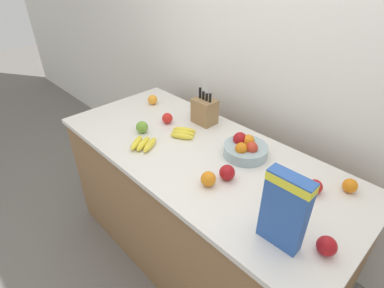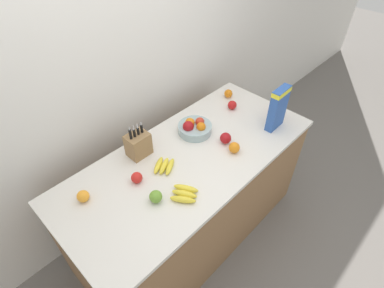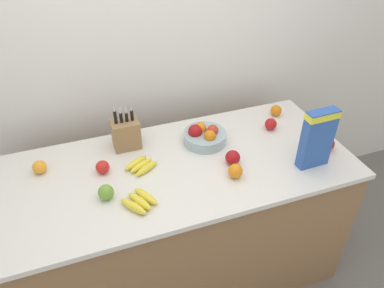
{
  "view_description": "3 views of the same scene",
  "coord_description": "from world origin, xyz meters",
  "px_view_note": "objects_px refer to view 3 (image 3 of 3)",
  "views": [
    {
      "loc": [
        1.03,
        -1.05,
        1.92
      ],
      "look_at": [
        -0.02,
        -0.04,
        0.98
      ],
      "focal_mm": 28.0,
      "sensor_mm": 36.0,
      "label": 1
    },
    {
      "loc": [
        -1.05,
        -1.04,
        2.38
      ],
      "look_at": [
        0.02,
        0.01,
        1.02
      ],
      "focal_mm": 28.0,
      "sensor_mm": 36.0,
      "label": 2
    },
    {
      "loc": [
        -0.47,
        -1.51,
        2.22
      ],
      "look_at": [
        0.08,
        0.01,
        1.04
      ],
      "focal_mm": 35.0,
      "sensor_mm": 36.0,
      "label": 3
    }
  ],
  "objects_px": {
    "apple_front": "(106,192)",
    "apple_by_knife_block": "(233,158)",
    "apple_near_bananas": "(328,144)",
    "apple_rear": "(271,124)",
    "orange_near_bowl": "(40,167)",
    "banana_bunch_right": "(141,165)",
    "knife_block": "(126,134)",
    "banana_bunch_left": "(140,201)",
    "cereal_box": "(318,137)",
    "orange_back_center": "(235,171)",
    "orange_front_left": "(276,110)",
    "apple_leftmost": "(103,167)",
    "fruit_bowl": "(204,136)"
  },
  "relations": [
    {
      "from": "apple_near_bananas",
      "to": "apple_leftmost",
      "type": "distance_m",
      "value": 1.26
    },
    {
      "from": "banana_bunch_right",
      "to": "orange_back_center",
      "type": "bearing_deg",
      "value": -27.86
    },
    {
      "from": "apple_rear",
      "to": "apple_leftmost",
      "type": "height_order",
      "value": "same"
    },
    {
      "from": "apple_by_knife_block",
      "to": "knife_block",
      "type": "bearing_deg",
      "value": 145.12
    },
    {
      "from": "knife_block",
      "to": "orange_near_bowl",
      "type": "relative_size",
      "value": 3.64
    },
    {
      "from": "apple_near_bananas",
      "to": "apple_rear",
      "type": "distance_m",
      "value": 0.36
    },
    {
      "from": "apple_near_bananas",
      "to": "apple_rear",
      "type": "relative_size",
      "value": 1.07
    },
    {
      "from": "apple_front",
      "to": "apple_leftmost",
      "type": "height_order",
      "value": "apple_front"
    },
    {
      "from": "apple_leftmost",
      "to": "orange_near_bowl",
      "type": "relative_size",
      "value": 0.98
    },
    {
      "from": "cereal_box",
      "to": "banana_bunch_left",
      "type": "xyz_separation_m",
      "value": [
        -0.96,
        0.02,
        -0.16
      ]
    },
    {
      "from": "banana_bunch_right",
      "to": "orange_near_bowl",
      "type": "height_order",
      "value": "orange_near_bowl"
    },
    {
      "from": "orange_near_bowl",
      "to": "orange_back_center",
      "type": "bearing_deg",
      "value": -21.77
    },
    {
      "from": "apple_leftmost",
      "to": "orange_near_bowl",
      "type": "xyz_separation_m",
      "value": [
        -0.31,
        0.11,
        0.0
      ]
    },
    {
      "from": "banana_bunch_right",
      "to": "orange_back_center",
      "type": "height_order",
      "value": "orange_back_center"
    },
    {
      "from": "orange_front_left",
      "to": "fruit_bowl",
      "type": "bearing_deg",
      "value": -167.73
    },
    {
      "from": "knife_block",
      "to": "fruit_bowl",
      "type": "distance_m",
      "value": 0.45
    },
    {
      "from": "cereal_box",
      "to": "apple_by_knife_block",
      "type": "xyz_separation_m",
      "value": [
        -0.4,
        0.15,
        -0.14
      ]
    },
    {
      "from": "cereal_box",
      "to": "banana_bunch_right",
      "type": "relative_size",
      "value": 1.73
    },
    {
      "from": "knife_block",
      "to": "apple_leftmost",
      "type": "height_order",
      "value": "knife_block"
    },
    {
      "from": "apple_near_bananas",
      "to": "orange_near_bowl",
      "type": "height_order",
      "value": "apple_near_bananas"
    },
    {
      "from": "apple_rear",
      "to": "orange_front_left",
      "type": "xyz_separation_m",
      "value": [
        0.11,
        0.13,
        -0.0
      ]
    },
    {
      "from": "apple_front",
      "to": "apple_by_knife_block",
      "type": "distance_m",
      "value": 0.69
    },
    {
      "from": "knife_block",
      "to": "orange_back_center",
      "type": "distance_m",
      "value": 0.66
    },
    {
      "from": "knife_block",
      "to": "orange_near_bowl",
      "type": "height_order",
      "value": "knife_block"
    },
    {
      "from": "apple_rear",
      "to": "orange_back_center",
      "type": "height_order",
      "value": "orange_back_center"
    },
    {
      "from": "banana_bunch_right",
      "to": "knife_block",
      "type": "bearing_deg",
      "value": 97.45
    },
    {
      "from": "orange_near_bowl",
      "to": "orange_front_left",
      "type": "relative_size",
      "value": 1.04
    },
    {
      "from": "cereal_box",
      "to": "apple_leftmost",
      "type": "xyz_separation_m",
      "value": [
        -1.08,
        0.32,
        -0.15
      ]
    },
    {
      "from": "banana_bunch_right",
      "to": "cereal_box",
      "type": "bearing_deg",
      "value": -17.69
    },
    {
      "from": "apple_front",
      "to": "orange_back_center",
      "type": "relative_size",
      "value": 1.0
    },
    {
      "from": "banana_bunch_left",
      "to": "apple_by_knife_block",
      "type": "distance_m",
      "value": 0.57
    },
    {
      "from": "banana_bunch_left",
      "to": "banana_bunch_right",
      "type": "xyz_separation_m",
      "value": [
        0.07,
        0.26,
        -0.0
      ]
    },
    {
      "from": "apple_rear",
      "to": "banana_bunch_left",
      "type": "bearing_deg",
      "value": -158.49
    },
    {
      "from": "apple_near_bananas",
      "to": "banana_bunch_left",
      "type": "bearing_deg",
      "value": -176.68
    },
    {
      "from": "knife_block",
      "to": "orange_near_bowl",
      "type": "distance_m",
      "value": 0.49
    },
    {
      "from": "fruit_bowl",
      "to": "orange_back_center",
      "type": "bearing_deg",
      "value": -83.71
    },
    {
      "from": "cereal_box",
      "to": "banana_bunch_left",
      "type": "height_order",
      "value": "cereal_box"
    },
    {
      "from": "banana_bunch_left",
      "to": "banana_bunch_right",
      "type": "relative_size",
      "value": 1.04
    },
    {
      "from": "cereal_box",
      "to": "orange_front_left",
      "type": "height_order",
      "value": "cereal_box"
    },
    {
      "from": "apple_near_bananas",
      "to": "orange_front_left",
      "type": "distance_m",
      "value": 0.44
    },
    {
      "from": "orange_back_center",
      "to": "orange_near_bowl",
      "type": "bearing_deg",
      "value": 158.23
    },
    {
      "from": "orange_back_center",
      "to": "cereal_box",
      "type": "bearing_deg",
      "value": -6.02
    },
    {
      "from": "banana_bunch_right",
      "to": "apple_leftmost",
      "type": "bearing_deg",
      "value": 170.23
    },
    {
      "from": "apple_front",
      "to": "apple_rear",
      "type": "height_order",
      "value": "apple_front"
    },
    {
      "from": "cereal_box",
      "to": "banana_bunch_right",
      "type": "xyz_separation_m",
      "value": [
        -0.88,
        0.28,
        -0.17
      ]
    },
    {
      "from": "apple_by_knife_block",
      "to": "fruit_bowl",
      "type": "bearing_deg",
      "value": 106.5
    },
    {
      "from": "cereal_box",
      "to": "orange_back_center",
      "type": "xyz_separation_m",
      "value": [
        -0.44,
        0.05,
        -0.14
      ]
    },
    {
      "from": "fruit_bowl",
      "to": "orange_front_left",
      "type": "xyz_separation_m",
      "value": [
        0.55,
        0.12,
        -0.01
      ]
    },
    {
      "from": "fruit_bowl",
      "to": "orange_back_center",
      "type": "relative_size",
      "value": 3.25
    },
    {
      "from": "orange_near_bowl",
      "to": "banana_bunch_right",
      "type": "bearing_deg",
      "value": -16.0
    }
  ]
}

